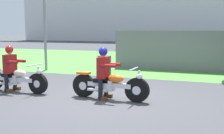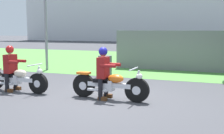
{
  "view_description": "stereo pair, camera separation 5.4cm",
  "coord_description": "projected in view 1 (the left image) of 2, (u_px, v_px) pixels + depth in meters",
  "views": [
    {
      "loc": [
        2.82,
        -7.0,
        1.86
      ],
      "look_at": [
        0.21,
        0.12,
        0.85
      ],
      "focal_mm": 45.47,
      "sensor_mm": 36.0,
      "label": 1
    },
    {
      "loc": [
        2.87,
        -6.98,
        1.86
      ],
      "look_at": [
        0.21,
        0.12,
        0.85
      ],
      "focal_mm": 45.47,
      "sensor_mm": 36.0,
      "label": 2
    }
  ],
  "objects": [
    {
      "name": "motorcycle_follow",
      "position": [
        16.0,
        79.0,
        8.49
      ],
      "size": [
        2.25,
        0.66,
        0.86
      ],
      "rotation": [
        0.0,
        0.0,
        -0.04
      ],
      "color": "black",
      "rests_on": "ground"
    },
    {
      "name": "trash_can",
      "position": [
        104.0,
        66.0,
        11.43
      ],
      "size": [
        0.56,
        0.56,
        0.81
      ],
      "primitive_type": "cylinder",
      "color": "#595E5B",
      "rests_on": "ground"
    },
    {
      "name": "motorcycle_lead",
      "position": [
        110.0,
        85.0,
        7.52
      ],
      "size": [
        2.18,
        0.66,
        0.88
      ],
      "rotation": [
        0.0,
        0.0,
        -0.04
      ],
      "color": "black",
      "rests_on": "ground"
    },
    {
      "name": "ground",
      "position": [
        103.0,
        98.0,
        7.72
      ],
      "size": [
        120.0,
        120.0,
        0.0
      ],
      "primitive_type": "plane",
      "color": "#424247"
    },
    {
      "name": "rider_follow",
      "position": [
        10.0,
        65.0,
        8.5
      ],
      "size": [
        0.56,
        0.48,
        1.38
      ],
      "rotation": [
        0.0,
        0.0,
        -0.04
      ],
      "color": "black",
      "rests_on": "ground"
    },
    {
      "name": "fence_segment",
      "position": [
        191.0,
        51.0,
        12.48
      ],
      "size": [
        7.0,
        0.06,
        1.8
      ],
      "primitive_type": "cube",
      "color": "slate",
      "rests_on": "ground"
    },
    {
      "name": "grass_verge",
      "position": [
        163.0,
        62.0,
        16.4
      ],
      "size": [
        60.0,
        12.0,
        0.01
      ],
      "primitive_type": "cube",
      "color": "#549342",
      "rests_on": "ground"
    },
    {
      "name": "rider_lead",
      "position": [
        104.0,
        69.0,
        7.53
      ],
      "size": [
        0.56,
        0.48,
        1.4
      ],
      "rotation": [
        0.0,
        0.0,
        -0.04
      ],
      "color": "black",
      "rests_on": "ground"
    }
  ]
}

